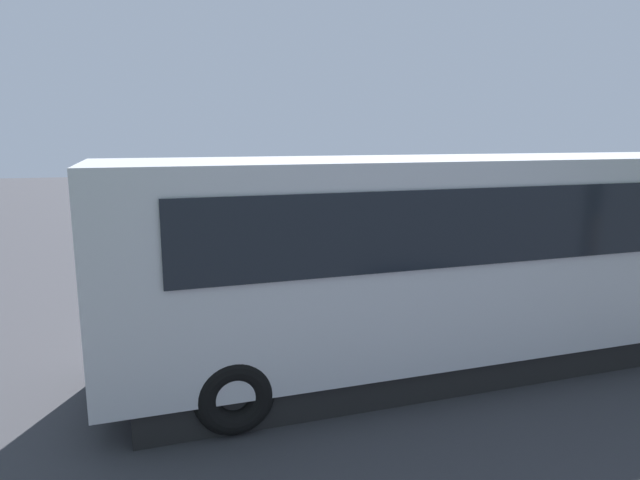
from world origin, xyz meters
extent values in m
plane|color=#38383D|center=(0.00, 0.00, 0.00)|extent=(80.00, 80.00, 0.00)
cube|color=silver|center=(0.05, 4.88, 1.85)|extent=(10.91, 3.06, 2.80)
cube|color=black|center=(5.39, 5.16, 2.41)|extent=(0.17, 2.10, 1.23)
cube|color=black|center=(0.12, 3.61, 2.41)|extent=(9.06, 0.51, 1.01)
cube|color=black|center=(-0.01, 6.15, 2.41)|extent=(9.06, 0.51, 1.01)
cube|color=red|center=(0.12, 3.62, 1.29)|extent=(9.49, 0.52, 0.28)
cube|color=black|center=(0.05, 4.88, 0.23)|extent=(10.04, 2.81, 0.45)
torus|color=black|center=(3.88, 3.95, 0.50)|extent=(1.02, 0.37, 1.00)
torus|color=black|center=(3.77, 6.20, 0.50)|extent=(1.02, 0.37, 1.00)
torus|color=black|center=(-3.66, 3.55, 0.50)|extent=(1.02, 0.37, 1.00)
cylinder|color=#473823|center=(-0.35, 2.25, 0.49)|extent=(0.13, 0.13, 0.80)
cube|color=black|center=(-0.35, 2.21, 0.05)|extent=(0.13, 0.27, 0.10)
cylinder|color=#473823|center=(-0.51, 2.27, 0.49)|extent=(0.13, 0.13, 0.80)
cube|color=black|center=(-0.51, 2.23, 0.05)|extent=(0.13, 0.27, 0.10)
cube|color=navy|center=(-0.43, 2.26, 1.22)|extent=(0.41, 0.33, 0.66)
cylinder|color=navy|center=(-0.19, 2.23, 1.23)|extent=(0.10, 0.10, 0.63)
sphere|color=tan|center=(-0.19, 2.23, 0.92)|extent=(0.10, 0.10, 0.09)
cylinder|color=navy|center=(-0.66, 2.29, 1.23)|extent=(0.10, 0.10, 0.63)
sphere|color=tan|center=(-0.66, 2.29, 0.92)|extent=(0.10, 0.10, 0.09)
sphere|color=tan|center=(-0.43, 2.26, 1.69)|extent=(0.27, 0.27, 0.24)
cylinder|color=#473823|center=(0.46, 2.22, 0.47)|extent=(0.14, 0.14, 0.77)
cube|color=black|center=(0.47, 2.18, 0.05)|extent=(0.14, 0.27, 0.10)
cylinder|color=#473823|center=(0.30, 2.20, 0.47)|extent=(0.14, 0.14, 0.77)
cube|color=black|center=(0.31, 2.16, 0.05)|extent=(0.14, 0.27, 0.10)
cube|color=black|center=(0.38, 2.21, 1.17)|extent=(0.42, 0.34, 0.64)
cylinder|color=black|center=(0.62, 2.25, 1.19)|extent=(0.10, 0.10, 0.61)
sphere|color=tan|center=(0.62, 2.25, 0.89)|extent=(0.10, 0.10, 0.09)
cylinder|color=black|center=(0.14, 2.17, 1.19)|extent=(0.10, 0.10, 0.61)
sphere|color=tan|center=(0.14, 2.17, 0.89)|extent=(0.10, 0.10, 0.09)
sphere|color=tan|center=(0.38, 2.21, 1.63)|extent=(0.26, 0.26, 0.23)
cylinder|color=#473823|center=(1.63, 1.90, 0.48)|extent=(0.13, 0.13, 0.79)
cube|color=black|center=(1.62, 1.86, 0.05)|extent=(0.12, 0.27, 0.10)
cylinder|color=#473823|center=(1.47, 1.92, 0.48)|extent=(0.13, 0.13, 0.79)
cube|color=black|center=(1.47, 1.88, 0.05)|extent=(0.12, 0.27, 0.10)
cube|color=maroon|center=(1.55, 1.91, 1.21)|extent=(0.40, 0.31, 0.66)
cylinder|color=maroon|center=(1.79, 1.89, 1.23)|extent=(0.10, 0.10, 0.63)
sphere|color=tan|center=(1.79, 1.89, 0.91)|extent=(0.10, 0.10, 0.09)
cylinder|color=maroon|center=(1.31, 1.93, 1.23)|extent=(0.10, 0.10, 0.63)
sphere|color=tan|center=(1.31, 1.93, 0.91)|extent=(0.10, 0.10, 0.09)
sphere|color=tan|center=(1.55, 1.91, 1.68)|extent=(0.26, 0.26, 0.24)
torus|color=black|center=(0.60, 2.89, 0.30)|extent=(0.60, 0.14, 0.60)
cylinder|color=silver|center=(0.60, 2.89, 0.30)|extent=(0.12, 0.10, 0.12)
torus|color=black|center=(-0.85, 2.86, 0.30)|extent=(0.60, 0.14, 0.60)
cylinder|color=silver|center=(-0.85, 2.86, 0.30)|extent=(0.12, 0.12, 0.12)
cylinder|color=silver|center=(0.55, 2.89, 0.65)|extent=(0.32, 0.06, 0.67)
cube|color=#0C19B2|center=(-0.05, 2.88, 0.63)|extent=(0.85, 0.30, 0.36)
cube|color=black|center=(-0.53, 2.87, 0.68)|extent=(0.52, 0.23, 0.20)
cylinder|color=silver|center=(-0.41, 3.01, 0.42)|extent=(0.45, 0.09, 0.08)
cylinder|color=black|center=(0.50, 2.89, 0.95)|extent=(0.05, 0.58, 0.04)
torus|color=black|center=(2.33, -3.02, 0.30)|extent=(0.61, 0.26, 0.60)
cylinder|color=silver|center=(2.33, -3.02, 0.30)|extent=(0.14, 0.12, 0.12)
torus|color=black|center=(3.24, -2.81, 1.41)|extent=(0.85, 0.31, 0.85)
cylinder|color=silver|center=(3.24, -2.81, 1.41)|extent=(0.14, 0.14, 0.12)
cylinder|color=silver|center=(2.10, -3.07, 0.56)|extent=(0.68, 0.21, 0.27)
cube|color=orange|center=(2.49, -2.98, 1.01)|extent=(0.86, 0.45, 0.87)
cube|color=black|center=(2.76, -2.92, 1.41)|extent=(0.52, 0.32, 0.53)
cylinder|color=silver|center=(2.91, -3.03, 1.15)|extent=(0.36, 0.16, 0.40)
cylinder|color=black|center=(1.91, -3.11, 0.80)|extent=(0.16, 0.57, 0.04)
cube|color=black|center=(2.32, -3.02, 1.25)|extent=(0.53, 0.43, 0.52)
sphere|color=white|center=(1.93, -3.11, 1.06)|extent=(0.31, 0.31, 0.26)
cylinder|color=black|center=(2.10, -2.88, 1.03)|extent=(0.47, 0.19, 0.20)
cylinder|color=black|center=(2.63, -2.76, 1.18)|extent=(0.38, 0.18, 0.33)
cylinder|color=black|center=(2.18, -3.24, 1.03)|extent=(0.47, 0.19, 0.20)
cylinder|color=black|center=(2.71, -3.12, 1.18)|extent=(0.38, 0.18, 0.33)
cube|color=orange|center=(0.79, -2.66, 0.01)|extent=(0.34, 0.34, 0.03)
cone|color=orange|center=(0.79, -2.66, 0.33)|extent=(0.26, 0.26, 0.60)
cylinder|color=white|center=(0.79, -2.66, 0.30)|extent=(0.19, 0.19, 0.07)
cube|color=white|center=(-1.91, -1.29, 0.00)|extent=(0.12, 4.50, 0.01)
cube|color=white|center=(0.53, -1.29, 0.00)|extent=(0.11, 3.87, 0.01)
cube|color=white|center=(2.96, -1.29, 0.00)|extent=(0.11, 3.54, 0.01)
camera|label=1|loc=(4.40, 12.44, 3.57)|focal=31.06mm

